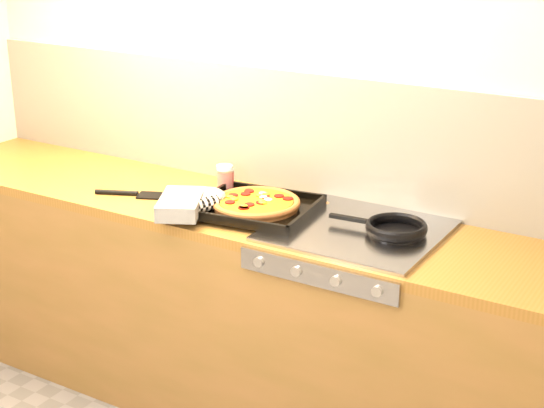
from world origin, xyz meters
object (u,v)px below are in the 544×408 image
Objects in this scene: pizza_on_tray at (236,204)px; juice_glass at (225,178)px; frying_pan at (395,229)px; tomato_can at (226,181)px.

juice_glass reaches higher than pizza_on_tray.
pizza_on_tray is 5.22× the size of juice_glass.
pizza_on_tray reaches higher than frying_pan.
frying_pan is 0.80m from tomato_can.
juice_glass reaches higher than frying_pan.
frying_pan is (0.61, 0.10, -0.01)m from pizza_on_tray.
tomato_can is (-0.18, 0.19, 0.01)m from pizza_on_tray.
tomato_can reaches higher than frying_pan.
pizza_on_tray is 1.55× the size of frying_pan.
tomato_can is at bearing -46.09° from juice_glass.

